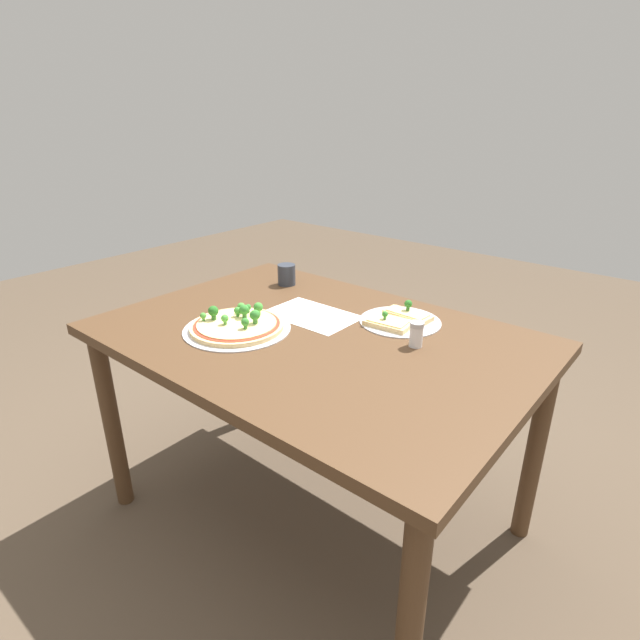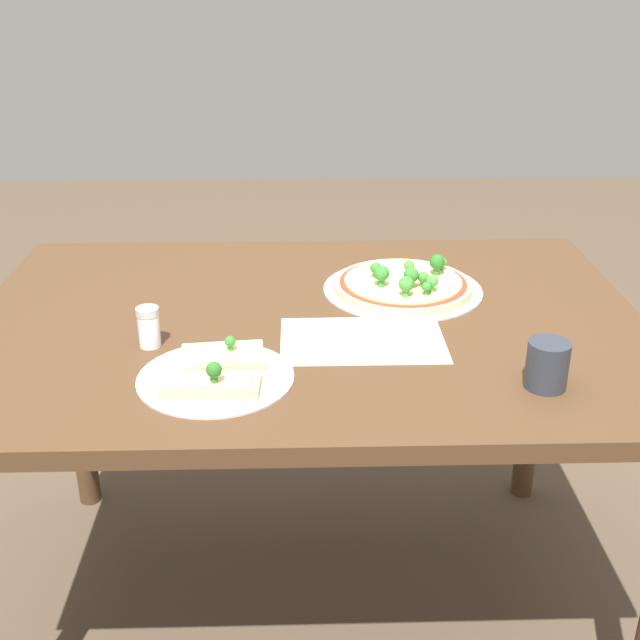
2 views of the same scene
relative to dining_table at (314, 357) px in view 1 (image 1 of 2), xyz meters
name	(u,v)px [view 1 (image 1 of 2)]	position (x,y,z in m)	size (l,w,h in m)	color
ground_plane	(315,515)	(0.00, 0.00, -0.67)	(8.00, 8.00, 0.00)	brown
dining_table	(314,357)	(0.00, 0.00, 0.00)	(1.37, 0.95, 0.75)	#4C331E
pizza_tray_whole	(237,325)	(0.21, 0.14, 0.10)	(0.35, 0.35, 0.07)	silver
pizza_tray_slice	(399,319)	(-0.16, -0.25, 0.10)	(0.27, 0.27, 0.06)	silver
drinking_cup	(287,275)	(0.40, -0.30, 0.13)	(0.07, 0.07, 0.08)	#2D333D
condiment_shaker	(416,334)	(-0.30, -0.12, 0.13)	(0.04, 0.04, 0.08)	silver
paper_menu	(312,315)	(0.10, -0.11, 0.09)	(0.31, 0.21, 0.00)	white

